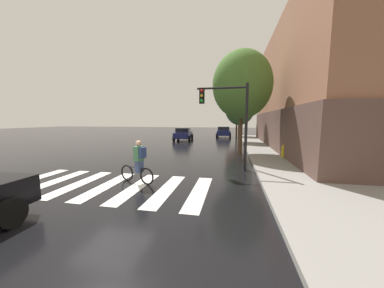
{
  "coord_description": "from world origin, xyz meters",
  "views": [
    {
      "loc": [
        4.41,
        -6.58,
        2.47
      ],
      "look_at": [
        2.5,
        2.82,
        1.32
      ],
      "focal_mm": 18.84,
      "sensor_mm": 36.0,
      "label": 1
    }
  ],
  "objects_px": {
    "traffic_light_near": "(229,112)",
    "fire_hydrant": "(283,151)",
    "street_tree_mid": "(240,108)",
    "street_tree_near": "(242,85)",
    "street_tree_far": "(237,111)",
    "sedan_mid": "(183,134)",
    "cyclist": "(139,162)",
    "sedan_far": "(224,132)"
  },
  "relations": [
    {
      "from": "street_tree_near",
      "to": "street_tree_mid",
      "type": "distance_m",
      "value": 7.6
    },
    {
      "from": "cyclist",
      "to": "traffic_light_near",
      "type": "height_order",
      "value": "traffic_light_near"
    },
    {
      "from": "street_tree_near",
      "to": "street_tree_mid",
      "type": "bearing_deg",
      "value": 89.15
    },
    {
      "from": "street_tree_far",
      "to": "sedan_mid",
      "type": "bearing_deg",
      "value": -137.15
    },
    {
      "from": "cyclist",
      "to": "street_tree_far",
      "type": "xyz_separation_m",
      "value": [
        4.07,
        22.73,
        2.89
      ]
    },
    {
      "from": "street_tree_near",
      "to": "fire_hydrant",
      "type": "bearing_deg",
      "value": -27.89
    },
    {
      "from": "cyclist",
      "to": "street_tree_far",
      "type": "relative_size",
      "value": 0.31
    },
    {
      "from": "sedan_mid",
      "to": "street_tree_near",
      "type": "distance_m",
      "value": 12.0
    },
    {
      "from": "fire_hydrant",
      "to": "sedan_mid",
      "type": "bearing_deg",
      "value": 130.43
    },
    {
      "from": "sedan_mid",
      "to": "sedan_far",
      "type": "xyz_separation_m",
      "value": [
        4.63,
        5.51,
        -0.0
      ]
    },
    {
      "from": "sedan_far",
      "to": "street_tree_far",
      "type": "xyz_separation_m",
      "value": [
        1.8,
        0.46,
        2.96
      ]
    },
    {
      "from": "sedan_far",
      "to": "cyclist",
      "type": "distance_m",
      "value": 22.39
    },
    {
      "from": "street_tree_mid",
      "to": "street_tree_near",
      "type": "bearing_deg",
      "value": -90.85
    },
    {
      "from": "sedan_mid",
      "to": "traffic_light_near",
      "type": "height_order",
      "value": "traffic_light_near"
    },
    {
      "from": "street_tree_mid",
      "to": "street_tree_far",
      "type": "relative_size",
      "value": 0.98
    },
    {
      "from": "cyclist",
      "to": "street_tree_mid",
      "type": "height_order",
      "value": "street_tree_mid"
    },
    {
      "from": "street_tree_far",
      "to": "sedan_far",
      "type": "bearing_deg",
      "value": -165.74
    },
    {
      "from": "sedan_mid",
      "to": "street_tree_far",
      "type": "bearing_deg",
      "value": 42.85
    },
    {
      "from": "fire_hydrant",
      "to": "street_tree_near",
      "type": "bearing_deg",
      "value": 152.11
    },
    {
      "from": "sedan_mid",
      "to": "fire_hydrant",
      "type": "xyz_separation_m",
      "value": [
        9.04,
        -10.61,
        -0.25
      ]
    },
    {
      "from": "cyclist",
      "to": "street_tree_far",
      "type": "height_order",
      "value": "street_tree_far"
    },
    {
      "from": "street_tree_mid",
      "to": "sedan_mid",
      "type": "bearing_deg",
      "value": 165.1
    },
    {
      "from": "street_tree_near",
      "to": "sedan_mid",
      "type": "bearing_deg",
      "value": 124.96
    },
    {
      "from": "sedan_far",
      "to": "street_tree_mid",
      "type": "xyz_separation_m",
      "value": [
        1.94,
        -7.26,
        2.89
      ]
    },
    {
      "from": "traffic_light_near",
      "to": "fire_hydrant",
      "type": "relative_size",
      "value": 5.38
    },
    {
      "from": "sedan_far",
      "to": "street_tree_far",
      "type": "bearing_deg",
      "value": 14.26
    },
    {
      "from": "sedan_far",
      "to": "street_tree_mid",
      "type": "relative_size",
      "value": 0.81
    },
    {
      "from": "sedan_far",
      "to": "fire_hydrant",
      "type": "xyz_separation_m",
      "value": [
        4.41,
        -16.12,
        -0.25
      ]
    },
    {
      "from": "sedan_mid",
      "to": "street_tree_far",
      "type": "relative_size",
      "value": 0.82
    },
    {
      "from": "street_tree_mid",
      "to": "street_tree_far",
      "type": "height_order",
      "value": "street_tree_far"
    },
    {
      "from": "traffic_light_near",
      "to": "street_tree_near",
      "type": "distance_m",
      "value": 5.05
    },
    {
      "from": "cyclist",
      "to": "street_tree_near",
      "type": "relative_size",
      "value": 0.23
    },
    {
      "from": "sedan_mid",
      "to": "street_tree_mid",
      "type": "distance_m",
      "value": 7.39
    },
    {
      "from": "traffic_light_near",
      "to": "sedan_far",
      "type": "bearing_deg",
      "value": 93.21
    },
    {
      "from": "cyclist",
      "to": "traffic_light_near",
      "type": "bearing_deg",
      "value": 41.28
    },
    {
      "from": "street_tree_far",
      "to": "street_tree_near",
      "type": "bearing_deg",
      "value": -89.87
    },
    {
      "from": "sedan_mid",
      "to": "fire_hydrant",
      "type": "bearing_deg",
      "value": -49.57
    },
    {
      "from": "sedan_mid",
      "to": "cyclist",
      "type": "relative_size",
      "value": 2.68
    },
    {
      "from": "traffic_light_near",
      "to": "fire_hydrant",
      "type": "xyz_separation_m",
      "value": [
        3.32,
        3.21,
        -2.33
      ]
    },
    {
      "from": "traffic_light_near",
      "to": "street_tree_near",
      "type": "xyz_separation_m",
      "value": [
        0.75,
        4.57,
        2.0
      ]
    },
    {
      "from": "street_tree_mid",
      "to": "street_tree_far",
      "type": "bearing_deg",
      "value": 91.08
    },
    {
      "from": "street_tree_near",
      "to": "traffic_light_near",
      "type": "bearing_deg",
      "value": -99.32
    }
  ]
}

